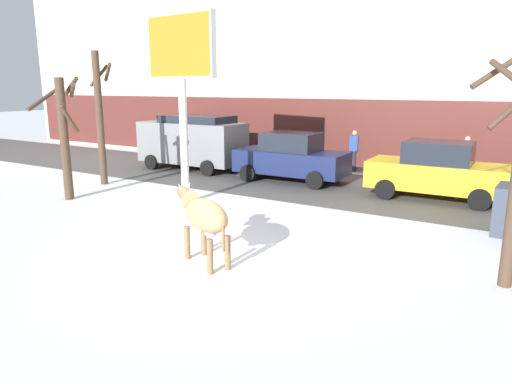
% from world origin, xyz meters
% --- Properties ---
extents(ground_plane, '(120.00, 120.00, 0.00)m').
position_xyz_m(ground_plane, '(0.00, 0.00, 0.00)').
color(ground_plane, white).
extents(road_strip, '(60.00, 5.60, 0.01)m').
position_xyz_m(road_strip, '(0.00, 8.36, 0.00)').
color(road_strip, '#514F4C').
rests_on(road_strip, ground).
extents(building_facade, '(44.00, 6.10, 13.00)m').
position_xyz_m(building_facade, '(0.00, 14.82, 6.48)').
color(building_facade, '#BCB29E').
rests_on(building_facade, ground).
extents(cow_tan, '(1.90, 1.15, 1.54)m').
position_xyz_m(cow_tan, '(0.07, 0.22, 0.99)').
color(cow_tan, tan).
rests_on(cow_tan, ground).
extents(billboard, '(2.53, 0.39, 5.56)m').
position_xyz_m(billboard, '(-3.52, 3.87, 4.31)').
color(billboard, silver).
rests_on(billboard, ground).
extents(car_grey_van, '(4.65, 2.22, 2.32)m').
position_xyz_m(car_grey_van, '(-7.13, 8.67, 1.24)').
color(car_grey_van, slate).
rests_on(car_grey_van, ground).
extents(car_navy_sedan, '(4.25, 2.07, 1.84)m').
position_xyz_m(car_navy_sedan, '(-2.32, 8.60, 0.91)').
color(car_navy_sedan, '#19234C').
rests_on(car_navy_sedan, ground).
extents(car_yellow_sedan, '(4.25, 2.07, 1.84)m').
position_xyz_m(car_yellow_sedan, '(2.92, 8.50, 0.91)').
color(car_yellow_sedan, gold).
rests_on(car_yellow_sedan, ground).
extents(pedestrian_near_billboard, '(0.36, 0.24, 1.73)m').
position_xyz_m(pedestrian_near_billboard, '(-1.00, 11.76, 0.88)').
color(pedestrian_near_billboard, '#282833').
rests_on(pedestrian_near_billboard, ground).
extents(pedestrian_by_cars, '(0.36, 0.24, 1.73)m').
position_xyz_m(pedestrian_by_cars, '(3.33, 11.76, 0.88)').
color(pedestrian_by_cars, '#282833').
rests_on(pedestrian_by_cars, ground).
extents(pedestrian_far_left, '(0.36, 0.24, 1.73)m').
position_xyz_m(pedestrian_far_left, '(-9.37, 11.76, 0.88)').
color(pedestrian_far_left, '#282833').
rests_on(pedestrian_far_left, ground).
extents(bare_tree_left_lot, '(1.33, 1.39, 3.81)m').
position_xyz_m(bare_tree_left_lot, '(-7.03, 2.33, 2.12)').
color(bare_tree_left_lot, '#4C3828').
rests_on(bare_tree_left_lot, ground).
extents(bare_tree_right_lot, '(1.10, 0.73, 4.73)m').
position_xyz_m(bare_tree_right_lot, '(-7.93, 4.51, 2.49)').
color(bare_tree_right_lot, '#4C3828').
rests_on(bare_tree_right_lot, ground).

